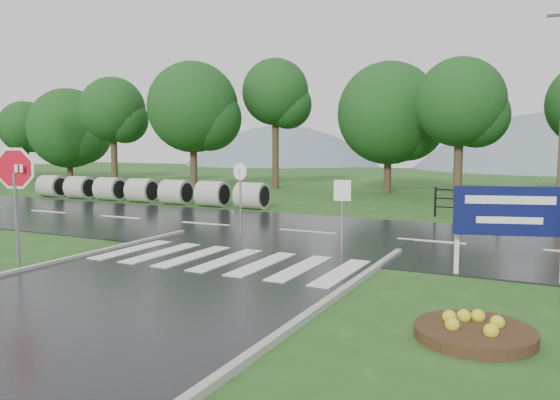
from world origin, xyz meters
The scene contains 11 objects.
ground centered at (0.00, 0.00, 0.00)m, with size 120.00×120.00×0.00m, color #214C19.
main_road centered at (0.00, 10.00, 0.00)m, with size 90.00×8.00×0.04m, color black.
crosswalk centered at (0.00, 5.00, 0.06)m, with size 6.50×2.80×0.02m.
hills centered at (3.49, 65.00, -15.54)m, with size 102.00×48.00×48.00m.
treeline centered at (1.00, 24.00, 0.00)m, with size 83.20×5.20×10.00m.
culvert_pipes centered at (-11.19, 15.00, 0.60)m, with size 13.90×1.20×1.20m.
stop_sign centered at (-4.08, 2.32, 2.08)m, with size 1.28×0.45×3.02m.
estate_billboard centered at (6.34, 6.17, 1.39)m, with size 2.24×0.72×2.02m.
flower_bed centered at (6.16, 2.10, 0.13)m, with size 1.78×1.78×0.36m.
reg_sign_small centered at (2.29, 6.99, 1.42)m, with size 0.44×0.11×1.99m.
reg_sign_round centered at (-1.59, 8.39, 1.46)m, with size 0.53×0.12×2.33m.
Camera 1 is at (7.06, -6.29, 2.91)m, focal length 35.00 mm.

